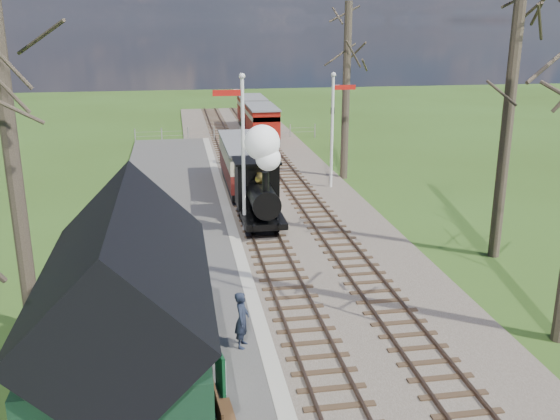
{
  "coord_description": "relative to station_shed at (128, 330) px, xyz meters",
  "views": [
    {
      "loc": [
        -3.17,
        -7.31,
        8.07
      ],
      "look_at": [
        0.33,
        13.63,
        1.6
      ],
      "focal_mm": 40.0,
      "sensor_mm": 36.0,
      "label": 1
    }
  ],
  "objects": [
    {
      "name": "coping_strip",
      "position": [
        3.1,
        10.0,
        -2.16
      ],
      "size": [
        0.4,
        44.0,
        0.21
      ],
      "primitive_type": "cube",
      "color": "#B2AD9E",
      "rests_on": "ground"
    },
    {
      "name": "platform",
      "position": [
        0.8,
        10.0,
        -2.17
      ],
      "size": [
        5.0,
        44.0,
        0.2
      ],
      "primitive_type": "cube",
      "color": "#474442",
      "rests_on": "ground"
    },
    {
      "name": "red_carriage_b",
      "position": [
        6.9,
        36.21,
        -0.87
      ],
      "size": [
        1.91,
        4.73,
        2.01
      ],
      "color": "black",
      "rests_on": "ground"
    },
    {
      "name": "ballast_bed",
      "position": [
        5.6,
        18.0,
        -2.22
      ],
      "size": [
        8.0,
        60.0,
        0.1
      ],
      "primitive_type": "cube",
      "color": "brown",
      "rests_on": "ground"
    },
    {
      "name": "person",
      "position": [
        2.51,
        2.69,
        -1.33
      ],
      "size": [
        0.5,
        0.62,
        1.47
      ],
      "primitive_type": "imported",
      "rotation": [
        0.0,
        0.0,
        1.25
      ],
      "color": "#1B2030",
      "rests_on": "platform"
    },
    {
      "name": "track_near",
      "position": [
        4.3,
        18.0,
        -2.17
      ],
      "size": [
        1.6,
        60.0,
        0.15
      ],
      "color": "brown",
      "rests_on": "ground"
    },
    {
      "name": "distant_hills",
      "position": [
        5.7,
        60.38,
        -18.47
      ],
      "size": [
        114.4,
        48.0,
        22.02
      ],
      "color": "#385B23",
      "rests_on": "ground"
    },
    {
      "name": "bare_trees",
      "position": [
        5.63,
        6.1,
        2.94
      ],
      "size": [
        15.51,
        22.39,
        12.0
      ],
      "color": "#382D23",
      "rests_on": "ground"
    },
    {
      "name": "coach",
      "position": [
        4.3,
        18.43,
        -0.82
      ],
      "size": [
        1.98,
        6.78,
        2.08
      ],
      "color": "black",
      "rests_on": "ground"
    },
    {
      "name": "sign_board",
      "position": [
        1.82,
        0.75,
        -1.57
      ],
      "size": [
        0.2,
        0.68,
        0.99
      ],
      "color": "#0F4A24",
      "rests_on": "platform"
    },
    {
      "name": "track_far",
      "position": [
        6.9,
        18.0,
        -2.17
      ],
      "size": [
        1.6,
        60.0,
        0.15
      ],
      "color": "brown",
      "rests_on": "ground"
    },
    {
      "name": "bench",
      "position": [
        1.74,
        -0.49,
        -1.73
      ],
      "size": [
        0.47,
        1.29,
        0.72
      ],
      "color": "#4E321B",
      "rests_on": "platform"
    },
    {
      "name": "locomotive",
      "position": [
        4.29,
        12.37,
        -0.3
      ],
      "size": [
        1.7,
        3.96,
        4.24
      ],
      "color": "black",
      "rests_on": "ground"
    },
    {
      "name": "station_shed",
      "position": [
        0.0,
        0.0,
        0.0
      ],
      "size": [
        3.25,
        6.3,
        4.78
      ],
      "color": "black",
      "rests_on": "platform"
    },
    {
      "name": "red_carriage_a",
      "position": [
        6.9,
        30.71,
        -0.87
      ],
      "size": [
        1.91,
        4.73,
        2.01
      ],
      "color": "black",
      "rests_on": "ground"
    },
    {
      "name": "semaphore_near",
      "position": [
        3.53,
        12.0,
        1.35
      ],
      "size": [
        1.22,
        0.24,
        6.22
      ],
      "color": "silver",
      "rests_on": "ground"
    },
    {
      "name": "fence_line",
      "position": [
        4.6,
        32.0,
        -1.72
      ],
      "size": [
        12.6,
        0.08,
        1.0
      ],
      "color": "slate",
      "rests_on": "ground"
    },
    {
      "name": "semaphore_far",
      "position": [
        8.67,
        18.0,
        1.08
      ],
      "size": [
        1.22,
        0.24,
        5.72
      ],
      "color": "silver",
      "rests_on": "ground"
    }
  ]
}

